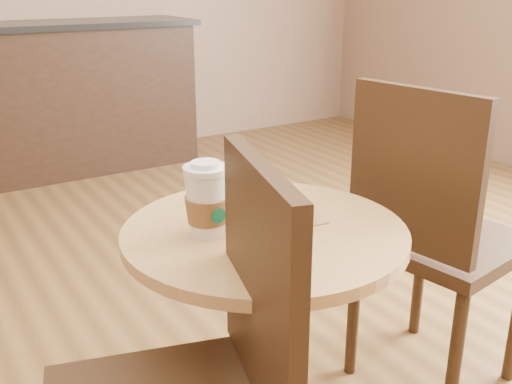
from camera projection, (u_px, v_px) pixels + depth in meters
cafe_table at (264, 306)px, 1.53m from camera, size 0.70×0.70×0.75m
chair_right at (432, 232)px, 1.88m from camera, size 0.53×0.53×1.04m
service_counter at (32, 101)px, 4.11m from camera, size 2.30×0.65×1.04m
kraft_bag at (270, 218)px, 1.51m from camera, size 0.27×0.22×0.00m
coffee_cup at (207, 202)px, 1.40m from camera, size 0.11×0.11×0.18m
muffin at (259, 209)px, 1.45m from camera, size 0.09×0.09×0.08m
banana at (275, 208)px, 1.52m from camera, size 0.22×0.32×0.04m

